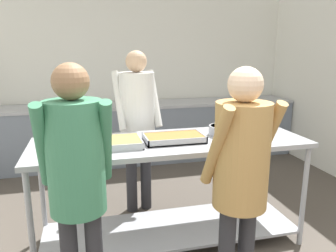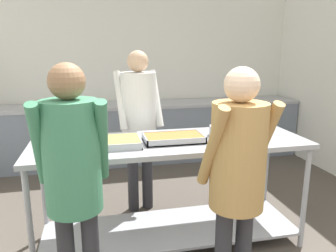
# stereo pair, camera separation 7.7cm
# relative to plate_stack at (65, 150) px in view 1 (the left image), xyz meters

# --- Properties ---
(wall_rear) EXTENTS (4.98, 0.06, 2.65)m
(wall_rear) POSITION_rel_plate_stack_xyz_m (0.93, 2.74, 0.37)
(wall_rear) COLOR silver
(wall_rear) RESTS_ON ground_plane
(back_counter) EXTENTS (4.82, 0.65, 0.88)m
(back_counter) POSITION_rel_plate_stack_xyz_m (0.93, 2.37, -0.51)
(back_counter) COLOR slate
(back_counter) RESTS_ON ground_plane
(serving_counter) EXTENTS (2.28, 0.75, 0.94)m
(serving_counter) POSITION_rel_plate_stack_xyz_m (0.84, 0.13, -0.32)
(serving_counter) COLOR #9EA0A8
(serving_counter) RESTS_ON ground_plane
(plate_stack) EXTENTS (0.23, 0.23, 0.04)m
(plate_stack) POSITION_rel_plate_stack_xyz_m (0.00, 0.00, 0.00)
(plate_stack) COLOR white
(plate_stack) RESTS_ON serving_counter
(serving_tray_vegetables) EXTENTS (0.43, 0.33, 0.05)m
(serving_tray_vegetables) POSITION_rel_plate_stack_xyz_m (0.36, 0.08, 0.01)
(serving_tray_vegetables) COLOR #9EA0A8
(serving_tray_vegetables) RESTS_ON serving_counter
(serving_tray_roast) EXTENTS (0.49, 0.29, 0.05)m
(serving_tray_roast) POSITION_rel_plate_stack_xyz_m (0.86, 0.10, 0.01)
(serving_tray_roast) COLOR #9EA0A8
(serving_tray_roast) RESTS_ON serving_counter
(sauce_pan) EXTENTS (0.38, 0.24, 0.08)m
(sauce_pan) POSITION_rel_plate_stack_xyz_m (1.33, 0.19, 0.03)
(sauce_pan) COLOR #9EA0A8
(sauce_pan) RESTS_ON serving_counter
(broccoli_bowl) EXTENTS (0.24, 0.24, 0.12)m
(broccoli_bowl) POSITION_rel_plate_stack_xyz_m (1.67, 0.25, 0.02)
(broccoli_bowl) COLOR #B2B2B7
(broccoli_bowl) RESTS_ON serving_counter
(guest_serving_left) EXTENTS (0.47, 0.36, 1.59)m
(guest_serving_left) POSITION_rel_plate_stack_xyz_m (1.07, -0.68, 0.02)
(guest_serving_left) COLOR #2D2D33
(guest_serving_left) RESTS_ON ground_plane
(guest_serving_right) EXTENTS (0.43, 0.33, 1.61)m
(guest_serving_right) POSITION_rel_plate_stack_xyz_m (0.09, -0.52, 0.04)
(guest_serving_right) COLOR #2D2D33
(guest_serving_right) RESTS_ON ground_plane
(cook_behind_counter) EXTENTS (0.48, 0.38, 1.67)m
(cook_behind_counter) POSITION_rel_plate_stack_xyz_m (0.66, 0.80, 0.08)
(cook_behind_counter) COLOR #2D2D33
(cook_behind_counter) RESTS_ON ground_plane
(water_bottle) EXTENTS (0.07, 0.07, 0.25)m
(water_bottle) POSITION_rel_plate_stack_xyz_m (0.82, 2.40, 0.04)
(water_bottle) COLOR silver
(water_bottle) RESTS_ON back_counter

